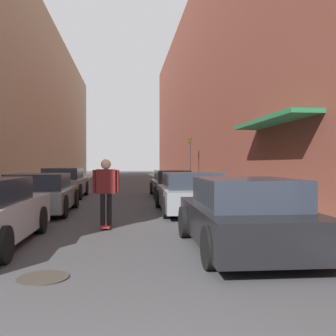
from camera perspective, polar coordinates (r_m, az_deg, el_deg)
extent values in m
plane|color=#38383A|center=(23.02, -7.33, -3.29)|extent=(115.64, 115.64, 0.00)
cube|color=#A3A099|center=(28.65, -15.93, -2.42)|extent=(1.80, 52.57, 0.12)
cube|color=#A3A099|center=(28.54, 1.63, -2.40)|extent=(1.80, 52.57, 0.12)
cube|color=tan|center=(29.61, -21.59, 9.91)|extent=(4.00, 52.57, 12.73)
cube|color=brown|center=(29.60, 7.32, 11.74)|extent=(4.00, 52.57, 14.55)
cube|color=#1E6038|center=(12.08, 15.62, 6.88)|extent=(1.00, 4.80, 0.12)
cylinder|color=black|center=(9.09, -18.79, -7.48)|extent=(0.18, 0.61, 0.61)
cylinder|color=black|center=(6.56, -23.83, -10.66)|extent=(0.18, 0.61, 0.61)
cube|color=gray|center=(12.72, -18.84, -4.36)|extent=(1.96, 4.06, 0.59)
cube|color=#232833|center=(12.49, -19.05, -1.96)|extent=(1.71, 2.12, 0.50)
cylinder|color=black|center=(14.16, -21.44, -4.44)|extent=(0.18, 0.68, 0.68)
cylinder|color=black|center=(13.80, -13.93, -4.55)|extent=(0.18, 0.68, 0.68)
cylinder|color=black|center=(11.34, -15.58, -5.68)|extent=(0.18, 0.68, 0.68)
cube|color=gray|center=(18.20, -15.51, -2.67)|extent=(1.80, 4.32, 0.69)
cube|color=#232833|center=(17.97, -15.63, -0.81)|extent=(1.57, 2.25, 0.51)
cylinder|color=black|center=(19.68, -17.37, -2.97)|extent=(0.18, 0.70, 0.70)
cylinder|color=black|center=(19.42, -12.38, -3.01)|extent=(0.18, 0.70, 0.70)
cylinder|color=black|center=(17.07, -19.07, -3.53)|extent=(0.18, 0.70, 0.70)
cylinder|color=black|center=(16.78, -13.32, -3.58)|extent=(0.18, 0.70, 0.70)
cube|color=black|center=(7.12, 11.36, -8.18)|extent=(1.94, 4.02, 0.62)
cube|color=#232833|center=(6.86, 11.88, -3.73)|extent=(1.67, 2.11, 0.52)
cylinder|color=black|center=(8.12, 2.52, -8.22)|extent=(0.18, 0.66, 0.66)
cylinder|color=black|center=(8.59, 14.61, -7.76)|extent=(0.18, 0.66, 0.66)
cylinder|color=black|center=(5.74, 6.44, -11.96)|extent=(0.18, 0.66, 0.66)
cylinder|color=black|center=(6.38, 22.72, -10.72)|extent=(0.18, 0.66, 0.66)
cube|color=gray|center=(12.31, 3.38, -4.45)|extent=(1.99, 4.38, 0.62)
cube|color=#232833|center=(12.06, 3.55, -1.88)|extent=(1.72, 2.29, 0.50)
cylinder|color=black|center=(13.54, -1.52, -4.69)|extent=(0.18, 0.65, 0.65)
cylinder|color=black|center=(13.82, 6.25, -4.58)|extent=(0.18, 0.65, 0.65)
cylinder|color=black|center=(10.87, -0.29, -6.01)|extent=(0.18, 0.65, 0.65)
cylinder|color=black|center=(11.22, 9.29, -5.80)|extent=(0.18, 0.65, 0.65)
cube|color=#232326|center=(18.06, 0.48, -2.90)|extent=(1.75, 4.78, 0.60)
cube|color=#232833|center=(17.80, 0.57, -1.16)|extent=(1.52, 2.49, 0.51)
cylinder|color=black|center=(19.46, -2.50, -3.11)|extent=(0.18, 0.61, 0.61)
cylinder|color=black|center=(19.64, 2.39, -3.08)|extent=(0.18, 0.61, 0.61)
cylinder|color=black|center=(16.52, -1.79, -3.79)|extent=(0.18, 0.61, 0.61)
cylinder|color=black|center=(16.74, 3.94, -3.73)|extent=(0.18, 0.61, 0.61)
cube|color=#B2231E|center=(9.43, -9.43, -8.63)|extent=(0.20, 0.78, 0.02)
cylinder|color=beige|center=(9.68, -9.80, -8.61)|extent=(0.03, 0.06, 0.06)
cylinder|color=beige|center=(9.67, -8.89, -8.61)|extent=(0.03, 0.06, 0.06)
cylinder|color=beige|center=(9.19, -9.99, -9.11)|extent=(0.03, 0.06, 0.06)
cylinder|color=beige|center=(9.18, -9.03, -9.12)|extent=(0.03, 0.06, 0.06)
cylinder|color=black|center=(9.37, -9.93, -6.23)|extent=(0.12, 0.12, 0.78)
cylinder|color=black|center=(9.37, -8.93, -6.23)|extent=(0.12, 0.12, 0.78)
cube|color=maroon|center=(9.31, -9.44, -2.02)|extent=(0.46, 0.21, 0.60)
sphere|color=beige|center=(9.30, -9.44, 0.58)|extent=(0.25, 0.25, 0.25)
cylinder|color=maroon|center=(9.33, -11.15, -2.02)|extent=(0.09, 0.09, 0.56)
cylinder|color=maroon|center=(9.30, -7.73, -2.02)|extent=(0.09, 0.09, 0.56)
cylinder|color=#332D28|center=(5.66, -18.48, -15.56)|extent=(0.70, 0.70, 0.02)
cylinder|color=#2D2D2D|center=(24.14, 3.35, 1.03)|extent=(0.10, 0.10, 3.24)
cube|color=#332D0F|center=(24.19, 3.35, 4.34)|extent=(0.16, 0.16, 0.45)
sphere|color=red|center=(24.11, 3.39, 4.62)|extent=(0.11, 0.11, 0.11)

